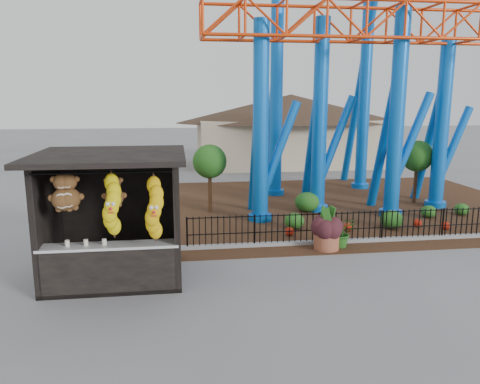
{
  "coord_description": "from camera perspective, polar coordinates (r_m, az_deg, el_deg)",
  "views": [
    {
      "loc": [
        -1.43,
        -10.22,
        4.39
      ],
      "look_at": [
        0.16,
        1.5,
        2.0
      ],
      "focal_mm": 35.0,
      "sensor_mm": 36.0,
      "label": 1
    }
  ],
  "objects": [
    {
      "name": "ground",
      "position": [
        11.21,
        0.24,
        -11.63
      ],
      "size": [
        120.0,
        120.0,
        0.0
      ],
      "primitive_type": "plane",
      "color": "slate",
      "rests_on": "ground"
    },
    {
      "name": "planter_foliage",
      "position": [
        13.87,
        10.58,
        -3.42
      ],
      "size": [
        0.7,
        0.7,
        0.64
      ],
      "primitive_type": "ellipsoid",
      "color": "#321418",
      "rests_on": "terracotta_planter"
    },
    {
      "name": "roller_coaster",
      "position": [
        19.68,
        12.33,
        17.17
      ],
      "size": [
        11.0,
        6.37,
        10.82
      ],
      "color": "blue",
      "rests_on": "ground"
    },
    {
      "name": "landscaping",
      "position": [
        17.58,
        13.17,
        -2.24
      ],
      "size": [
        7.53,
        3.73,
        0.76
      ],
      "color": "#205218",
      "rests_on": "mulch_bed"
    },
    {
      "name": "prize_booth",
      "position": [
        11.58,
        -15.32,
        -3.23
      ],
      "size": [
        3.5,
        3.4,
        3.12
      ],
      "color": "black",
      "rests_on": "ground"
    },
    {
      "name": "mulch_bed",
      "position": [
        19.51,
        8.66,
        -1.68
      ],
      "size": [
        18.0,
        12.0,
        0.02
      ],
      "primitive_type": "cube",
      "color": "#331E11",
      "rests_on": "ground"
    },
    {
      "name": "terracotta_planter",
      "position": [
        14.03,
        10.49,
        -5.79
      ],
      "size": [
        0.85,
        0.85,
        0.56
      ],
      "primitive_type": "cylinder",
      "rotation": [
        0.0,
        0.0,
        -0.16
      ],
      "color": "#995137",
      "rests_on": "ground"
    },
    {
      "name": "pavilion",
      "position": [
        31.14,
        6.18,
        8.93
      ],
      "size": [
        15.0,
        15.0,
        4.8
      ],
      "color": "#BFAD8C",
      "rests_on": "ground"
    },
    {
      "name": "curb",
      "position": [
        14.93,
        14.06,
        -5.78
      ],
      "size": [
        18.0,
        0.18,
        0.12
      ],
      "primitive_type": "cube",
      "color": "gray",
      "rests_on": "ground"
    },
    {
      "name": "potted_plant",
      "position": [
        14.29,
        12.2,
        -4.79
      ],
      "size": [
        0.94,
        0.85,
        0.92
      ],
      "primitive_type": "imported",
      "rotation": [
        0.0,
        0.0,
        0.17
      ],
      "color": "#25591A",
      "rests_on": "ground"
    },
    {
      "name": "picket_fence",
      "position": [
        15.16,
        17.31,
        -3.97
      ],
      "size": [
        12.2,
        0.06,
        1.0
      ],
      "primitive_type": null,
      "color": "black",
      "rests_on": "ground"
    }
  ]
}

